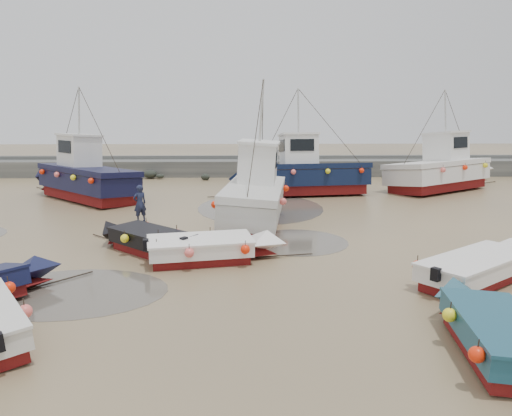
# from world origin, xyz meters

# --- Properties ---
(ground) EXTENTS (120.00, 120.00, 0.00)m
(ground) POSITION_xyz_m (0.00, 0.00, 0.00)
(ground) COLOR #957D56
(ground) RESTS_ON ground
(seawall) EXTENTS (60.00, 4.92, 1.50)m
(seawall) POSITION_xyz_m (0.05, 21.99, 0.63)
(seawall) COLOR #62625E
(seawall) RESTS_ON ground
(puddle_a) EXTENTS (5.39, 5.39, 0.01)m
(puddle_a) POSITION_xyz_m (-2.96, -3.11, 0.00)
(puddle_a) COLOR #554E44
(puddle_a) RESTS_ON ground
(puddle_b) EXTENTS (3.93, 3.93, 0.01)m
(puddle_b) POSITION_xyz_m (3.87, 2.11, 0.00)
(puddle_b) COLOR #554E44
(puddle_b) RESTS_ON ground
(puddle_d) EXTENTS (6.46, 6.46, 0.01)m
(puddle_d) POSITION_xyz_m (2.71, 9.04, 0.00)
(puddle_d) COLOR #554E44
(puddle_d) RESTS_ON ground
(dinghy_2) EXTENTS (2.37, 5.64, 1.43)m
(dinghy_2) POSITION_xyz_m (7.00, -6.72, 0.55)
(dinghy_2) COLOR maroon
(dinghy_2) RESTS_ON ground
(dinghy_3) EXTENTS (5.56, 4.40, 1.43)m
(dinghy_3) POSITION_xyz_m (8.85, -2.52, 0.54)
(dinghy_3) COLOR maroon
(dinghy_3) RESTS_ON ground
(dinghy_4) EXTENTS (4.58, 4.34, 1.43)m
(dinghy_4) POSITION_xyz_m (-1.63, 0.89, 0.55)
(dinghy_4) COLOR maroon
(dinghy_4) RESTS_ON ground
(dinghy_5) EXTENTS (5.64, 2.33, 1.43)m
(dinghy_5) POSITION_xyz_m (0.78, -0.36, 0.55)
(dinghy_5) COLOR maroon
(dinghy_5) RESTS_ON ground
(cabin_boat_0) EXTENTS (8.17, 8.03, 6.22)m
(cabin_boat_0) POSITION_xyz_m (-7.31, 11.84, 1.34)
(cabin_boat_0) COLOR maroon
(cabin_boat_0) RESTS_ON ground
(cabin_boat_1) EXTENTS (3.37, 9.81, 6.22)m
(cabin_boat_1) POSITION_xyz_m (2.30, 5.07, 1.35)
(cabin_boat_1) COLOR maroon
(cabin_boat_1) RESTS_ON ground
(cabin_boat_2) EXTENTS (9.63, 3.39, 6.22)m
(cabin_boat_2) POSITION_xyz_m (5.40, 12.80, 1.36)
(cabin_boat_2) COLOR maroon
(cabin_boat_2) RESTS_ON ground
(cabin_boat_3) EXTENTS (9.28, 7.00, 6.22)m
(cabin_boat_3) POSITION_xyz_m (14.52, 14.62, 1.34)
(cabin_boat_3) COLOR maroon
(cabin_boat_3) RESTS_ON ground
(person) EXTENTS (0.73, 0.69, 1.69)m
(person) POSITION_xyz_m (-2.80, 5.76, 0.00)
(person) COLOR #191E38
(person) RESTS_ON ground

